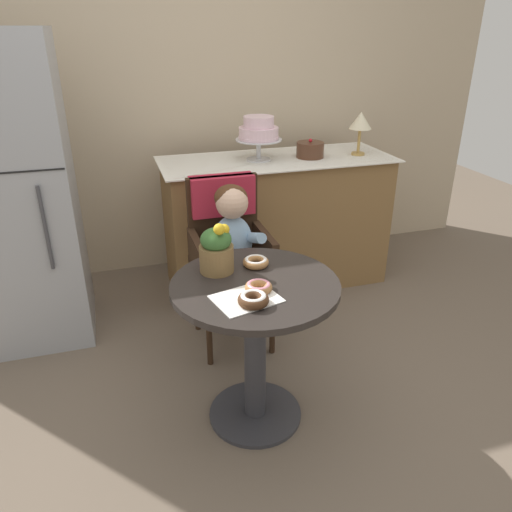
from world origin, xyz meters
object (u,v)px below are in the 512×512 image
object	(u,v)px
seated_child	(234,239)
refrigerator	(13,197)
tiered_cake_stand	(259,131)
donut_side	(253,299)
wicker_chair	(227,235)
cafe_table	(255,325)
table_lamp	(361,122)
donut_mid	(256,262)
flower_vase	(216,249)
donut_front	(259,287)
round_layer_cake	(310,150)

from	to	relation	value
seated_child	refrigerator	distance (m)	1.24
seated_child	tiered_cake_stand	size ratio (longest dim) A/B	2.42
seated_child	donut_side	bearing A→B (deg)	-98.92
wicker_chair	tiered_cake_stand	bearing A→B (deg)	61.43
cafe_table	tiered_cake_stand	world-z (taller)	tiered_cake_stand
cafe_table	donut_side	distance (m)	0.30
seated_child	refrigerator	bearing A→B (deg)	154.57
refrigerator	seated_child	bearing A→B (deg)	-25.43
tiered_cake_stand	table_lamp	world-z (taller)	table_lamp
wicker_chair	donut_mid	size ratio (longest dim) A/B	8.18
table_lamp	wicker_chair	bearing A→B (deg)	-154.01
table_lamp	refrigerator	world-z (taller)	refrigerator
donut_side	flower_vase	xyz separation A→B (m)	(-0.07, 0.33, 0.08)
seated_child	donut_side	size ratio (longest dim) A/B	5.92
donut_front	refrigerator	xyz separation A→B (m)	(-1.04, 1.17, 0.11)
table_lamp	donut_front	bearing A→B (deg)	-130.43
flower_vase	wicker_chair	bearing A→B (deg)	72.04
wicker_chair	table_lamp	size ratio (longest dim) A/B	3.35
wicker_chair	donut_front	bearing A→B (deg)	-90.84
table_lamp	refrigerator	distance (m)	2.19
donut_side	table_lamp	distance (m)	1.87
wicker_chair	refrigerator	size ratio (longest dim) A/B	0.56
donut_front	refrigerator	bearing A→B (deg)	131.66
donut_side	flower_vase	size ratio (longest dim) A/B	0.51
seated_child	table_lamp	xyz separation A→B (m)	(1.06, 0.67, 0.44)
donut_mid	table_lamp	xyz separation A→B (m)	(1.06, 1.09, 0.38)
donut_mid	tiered_cake_stand	world-z (taller)	tiered_cake_stand
donut_side	round_layer_cake	bearing A→B (deg)	60.07
seated_child	round_layer_cake	size ratio (longest dim) A/B	3.97
seated_child	round_layer_cake	distance (m)	1.03
flower_vase	round_layer_cake	distance (m)	1.44
cafe_table	flower_vase	xyz separation A→B (m)	(-0.13, 0.16, 0.32)
wicker_chair	flower_vase	bearing A→B (deg)	-104.16
flower_vase	table_lamp	xyz separation A→B (m)	(1.24, 1.09, 0.29)
tiered_cake_stand	round_layer_cake	size ratio (longest dim) A/B	1.64
donut_front	tiered_cake_stand	bearing A→B (deg)	72.71
donut_mid	flower_vase	distance (m)	0.20
donut_mid	refrigerator	distance (m)	1.46
seated_child	donut_side	xyz separation A→B (m)	(-0.12, -0.74, 0.07)
round_layer_cake	refrigerator	size ratio (longest dim) A/B	0.11
donut_mid	donut_side	distance (m)	0.34
seated_child	donut_mid	size ratio (longest dim) A/B	6.23
seated_child	flower_vase	size ratio (longest dim) A/B	3.05
donut_mid	seated_child	bearing A→B (deg)	88.97
refrigerator	flower_vase	bearing A→B (deg)	-45.70
donut_front	table_lamp	world-z (taller)	table_lamp
wicker_chair	donut_front	size ratio (longest dim) A/B	8.48
cafe_table	seated_child	distance (m)	0.60
wicker_chair	cafe_table	bearing A→B (deg)	-90.75
table_lamp	cafe_table	bearing A→B (deg)	-131.85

